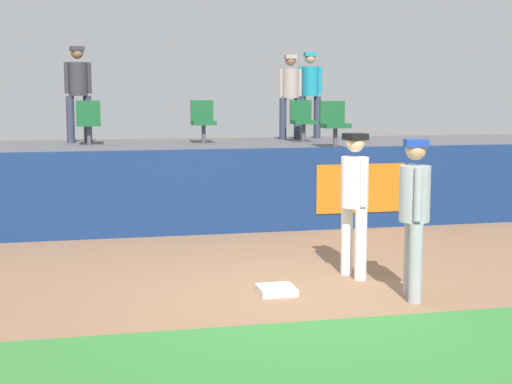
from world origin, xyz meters
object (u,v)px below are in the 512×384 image
object	(u,v)px
seat_back_left	(89,120)
seat_back_center	(203,119)
seat_back_right	(302,118)
spectator_hooded	(310,89)
player_runner_visitor	(414,207)
first_base	(276,290)
seat_front_right	(334,122)
player_fielder_home	(354,195)
spectator_capped	(78,87)
spectator_casual	(290,91)

from	to	relation	value
seat_back_left	seat_back_center	bearing A→B (deg)	-0.00
seat_back_right	spectator_hooded	world-z (taller)	spectator_hooded
seat_back_right	player_runner_visitor	bearing A→B (deg)	-97.38
seat_back_left	first_base	bearing A→B (deg)	-74.90
seat_front_right	player_fielder_home	bearing A→B (deg)	-105.79
first_base	player_runner_visitor	bearing A→B (deg)	-21.31
player_fielder_home	seat_back_center	bearing A→B (deg)	174.85
seat_back_right	seat_back_center	size ratio (longest dim) A/B	1.00
first_base	spectator_capped	world-z (taller)	spectator_capped
spectator_capped	spectator_casual	world-z (taller)	spectator_capped
seat_back_right	seat_back_center	bearing A→B (deg)	180.00
first_base	seat_back_left	xyz separation A→B (m)	(-1.89, 7.02, 1.64)
spectator_casual	seat_front_right	bearing A→B (deg)	94.24
player_runner_visitor	seat_back_left	xyz separation A→B (m)	(-3.26, 7.55, 0.69)
seat_back_center	spectator_capped	world-z (taller)	spectator_capped
first_base	seat_back_center	size ratio (longest dim) A/B	0.48
first_base	seat_back_right	bearing A→B (deg)	71.54
player_runner_visitor	seat_back_center	xyz separation A→B (m)	(-1.06, 7.55, 0.69)
first_base	seat_back_right	size ratio (longest dim) A/B	0.48
seat_back_left	seat_front_right	world-z (taller)	same
player_fielder_home	seat_back_left	xyz separation A→B (m)	(-2.99, 6.46, 0.69)
seat_back_left	spectator_capped	distance (m)	0.92
player_fielder_home	seat_front_right	size ratio (longest dim) A/B	2.05
first_base	spectator_capped	bearing A→B (deg)	105.09
first_base	seat_front_right	xyz separation A→B (m)	(2.41, 5.22, 1.64)
player_fielder_home	seat_back_center	xyz separation A→B (m)	(-0.79, 6.46, 0.69)
spectator_capped	spectator_casual	bearing A→B (deg)	172.13
seat_back_center	spectator_casual	xyz separation A→B (m)	(2.00, 0.80, 0.56)
seat_back_left	seat_front_right	xyz separation A→B (m)	(4.31, -1.80, 0.00)
player_fielder_home	seat_back_left	size ratio (longest dim) A/B	2.05
seat_front_right	seat_back_center	distance (m)	2.77
first_base	seat_back_center	world-z (taller)	seat_back_center
player_fielder_home	spectator_casual	world-z (taller)	spectator_casual
seat_back_right	spectator_capped	distance (m)	4.50
seat_front_right	seat_back_center	size ratio (longest dim) A/B	1.00
player_fielder_home	spectator_hooded	distance (m)	7.93
spectator_hooded	player_runner_visitor	bearing A→B (deg)	86.93
player_runner_visitor	spectator_hooded	xyz separation A→B (m)	(1.49, 8.71, 1.29)
seat_front_right	spectator_hooded	world-z (taller)	spectator_hooded
seat_front_right	spectator_capped	xyz separation A→B (m)	(-4.48, 2.46, 0.62)
spectator_capped	spectator_casual	xyz separation A→B (m)	(4.38, 0.14, -0.06)
seat_back_right	spectator_hooded	bearing A→B (deg)	66.30
player_runner_visitor	player_fielder_home	bearing A→B (deg)	-151.64
player_runner_visitor	spectator_capped	distance (m)	8.99
player_fielder_home	spectator_hooded	world-z (taller)	spectator_hooded
player_runner_visitor	seat_back_right	distance (m)	7.64
seat_back_right	spectator_hooded	distance (m)	1.40
player_fielder_home	seat_front_right	distance (m)	4.90
player_fielder_home	seat_front_right	xyz separation A→B (m)	(1.32, 4.66, 0.69)
seat_back_right	seat_front_right	size ratio (longest dim) A/B	1.00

